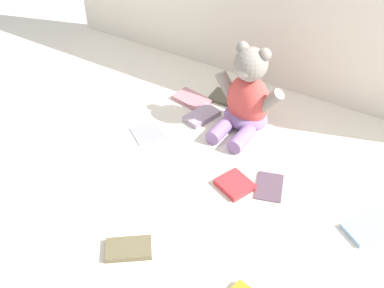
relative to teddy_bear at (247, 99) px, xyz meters
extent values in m
plane|color=silver|center=(-0.06, -0.18, -0.11)|extent=(3.20, 3.20, 0.00)
ellipsoid|color=#D84C47|center=(0.00, 0.01, -0.02)|extent=(0.15, 0.12, 0.19)
ellipsoid|color=#8C6BA5|center=(0.00, 0.01, -0.08)|extent=(0.16, 0.13, 0.07)
sphere|color=gray|center=(0.00, 0.01, 0.13)|extent=(0.11, 0.11, 0.11)
ellipsoid|color=#AEA599|center=(0.00, -0.04, 0.12)|extent=(0.05, 0.03, 0.03)
sphere|color=gray|center=(-0.04, 0.02, 0.17)|extent=(0.04, 0.04, 0.04)
sphere|color=gray|center=(0.04, 0.01, 0.17)|extent=(0.04, 0.04, 0.04)
cylinder|color=gray|center=(-0.08, 0.01, 0.02)|extent=(0.09, 0.04, 0.10)
cylinder|color=gray|center=(0.08, 0.00, 0.02)|extent=(0.09, 0.04, 0.10)
cylinder|color=#8C6BA5|center=(-0.04, -0.09, -0.09)|extent=(0.05, 0.11, 0.05)
cylinder|color=#8C6BA5|center=(0.04, -0.10, -0.09)|extent=(0.05, 0.11, 0.05)
cube|color=#A38DA5|center=(-0.15, -0.04, -0.10)|extent=(0.10, 0.14, 0.02)
cube|color=#8E8DAB|center=(-0.26, -0.21, -0.11)|extent=(0.14, 0.14, 0.01)
cube|color=red|center=(0.10, -0.28, -0.10)|extent=(0.12, 0.12, 0.02)
cube|color=#584250|center=(0.19, -0.22, -0.11)|extent=(0.11, 0.13, 0.01)
cube|color=#BB757F|center=(-0.23, 0.03, -0.10)|extent=(0.14, 0.10, 0.02)
cube|color=#54523F|center=(-0.13, 0.10, -0.10)|extent=(0.12, 0.09, 0.01)
cube|color=#8CB3CC|center=(0.48, -0.23, -0.10)|extent=(0.14, 0.16, 0.01)
cube|color=brown|center=(-0.02, -0.62, -0.10)|extent=(0.13, 0.12, 0.02)
camera|label=1|loc=(0.48, -1.14, 0.86)|focal=42.60mm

